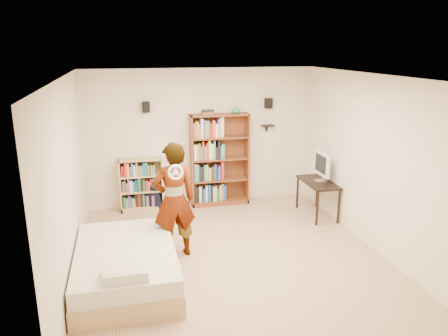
# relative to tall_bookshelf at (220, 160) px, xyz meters

# --- Properties ---
(ground) EXTENTS (4.50, 5.00, 0.01)m
(ground) POSITION_rel_tall_bookshelf_xyz_m (-0.34, -2.33, -0.91)
(ground) COLOR tan
(ground) RESTS_ON ground
(room_shell) EXTENTS (4.52, 5.02, 2.71)m
(room_shell) POSITION_rel_tall_bookshelf_xyz_m (-0.34, -2.33, 0.85)
(room_shell) COLOR silver
(room_shell) RESTS_ON ground
(crown_molding) EXTENTS (4.50, 5.00, 0.06)m
(crown_molding) POSITION_rel_tall_bookshelf_xyz_m (-0.34, -2.33, 1.76)
(crown_molding) COLOR silver
(crown_molding) RESTS_ON room_shell
(speaker_left) EXTENTS (0.14, 0.12, 0.20)m
(speaker_left) POSITION_rel_tall_bookshelf_xyz_m (-1.39, 0.07, 1.09)
(speaker_left) COLOR black
(speaker_left) RESTS_ON room_shell
(speaker_right) EXTENTS (0.14, 0.12, 0.20)m
(speaker_right) POSITION_rel_tall_bookshelf_xyz_m (1.01, 0.07, 1.09)
(speaker_right) COLOR black
(speaker_right) RESTS_ON room_shell
(wall_shelf) EXTENTS (0.25, 0.16, 0.02)m
(wall_shelf) POSITION_rel_tall_bookshelf_xyz_m (1.01, 0.08, 0.64)
(wall_shelf) COLOR black
(wall_shelf) RESTS_ON room_shell
(tall_bookshelf) EXTENTS (1.15, 0.34, 1.83)m
(tall_bookshelf) POSITION_rel_tall_bookshelf_xyz_m (0.00, 0.00, 0.00)
(tall_bookshelf) COLOR brown
(tall_bookshelf) RESTS_ON ground
(low_bookshelf) EXTENTS (0.82, 0.31, 1.03)m
(low_bookshelf) POSITION_rel_tall_bookshelf_xyz_m (-1.55, 0.01, -0.40)
(low_bookshelf) COLOR tan
(low_bookshelf) RESTS_ON ground
(computer_desk) EXTENTS (0.49, 0.98, 0.67)m
(computer_desk) POSITION_rel_tall_bookshelf_xyz_m (1.65, -1.04, -0.58)
(computer_desk) COLOR black
(computer_desk) RESTS_ON ground
(imac) EXTENTS (0.17, 0.55, 0.54)m
(imac) POSITION_rel_tall_bookshelf_xyz_m (1.69, -1.02, 0.02)
(imac) COLOR white
(imac) RESTS_ON computer_desk
(daybed) EXTENTS (1.33, 2.05, 0.60)m
(daybed) POSITION_rel_tall_bookshelf_xyz_m (-1.90, -2.68, -0.61)
(daybed) COLOR beige
(daybed) RESTS_ON ground
(person) EXTENTS (0.69, 0.50, 1.77)m
(person) POSITION_rel_tall_bookshelf_xyz_m (-1.16, -2.06, -0.03)
(person) COLOR black
(person) RESTS_ON ground
(wii_wheel) EXTENTS (0.22, 0.08, 0.22)m
(wii_wheel) POSITION_rel_tall_bookshelf_xyz_m (-1.16, -2.39, 0.50)
(wii_wheel) COLOR white
(wii_wheel) RESTS_ON person
(navy_bag) EXTENTS (0.42, 0.35, 0.48)m
(navy_bag) POSITION_rel_tall_bookshelf_xyz_m (-1.34, 0.00, -0.67)
(navy_bag) COLOR black
(navy_bag) RESTS_ON ground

